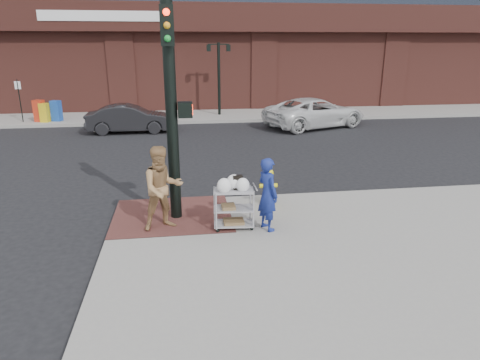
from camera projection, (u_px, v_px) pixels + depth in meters
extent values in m
plane|color=black|center=(199.00, 235.00, 9.59)|extent=(220.00, 220.00, 0.00)
cube|color=gray|center=(311.00, 87.00, 41.42)|extent=(65.00, 36.00, 0.15)
cube|color=#4E2725|center=(172.00, 215.00, 10.31)|extent=(2.80, 2.40, 0.01)
cylinder|color=black|center=(219.00, 79.00, 24.29)|extent=(0.16, 0.16, 4.00)
cube|color=black|center=(218.00, 44.00, 23.71)|extent=(1.20, 0.06, 0.06)
cube|color=black|center=(209.00, 48.00, 23.69)|extent=(0.22, 0.22, 0.35)
cube|color=black|center=(228.00, 48.00, 23.84)|extent=(0.22, 0.22, 0.35)
cylinder|color=black|center=(20.00, 101.00, 22.21)|extent=(0.05, 0.05, 2.20)
cylinder|color=black|center=(171.00, 112.00, 9.47)|extent=(0.26, 0.26, 5.00)
cube|color=black|center=(185.00, 110.00, 9.50)|extent=(0.32, 0.28, 0.34)
cube|color=#FF260C|center=(192.00, 110.00, 9.52)|extent=(0.02, 0.18, 0.22)
cube|color=black|center=(167.00, 26.00, 8.66)|extent=(0.28, 0.18, 0.80)
imported|color=navy|center=(268.00, 194.00, 9.32)|extent=(0.60, 0.70, 1.64)
imported|color=#9D7449|center=(163.00, 188.00, 9.33)|extent=(1.09, 0.96, 1.88)
imported|color=black|center=(130.00, 119.00, 20.45)|extent=(4.06, 1.46, 1.33)
imported|color=silver|center=(315.00, 113.00, 21.73)|extent=(5.85, 4.20, 1.48)
cube|color=#939297|center=(234.00, 191.00, 9.34)|extent=(0.92, 0.56, 0.03)
cube|color=#939297|center=(234.00, 208.00, 9.47)|extent=(0.92, 0.56, 0.03)
cube|color=#939297|center=(234.00, 223.00, 9.58)|extent=(0.92, 0.56, 0.03)
cube|color=black|center=(238.00, 183.00, 9.35)|extent=(0.21, 0.14, 0.31)
cube|color=brown|center=(228.00, 207.00, 9.44)|extent=(0.29, 0.33, 0.08)
cube|color=brown|center=(234.00, 221.00, 9.57)|extent=(0.45, 0.35, 0.07)
cylinder|color=#D5C711|center=(268.00, 203.00, 10.99)|extent=(0.32, 0.32, 0.09)
cylinder|color=#D5C711|center=(268.00, 188.00, 10.86)|extent=(0.23, 0.23, 0.71)
sphere|color=#D5C711|center=(269.00, 173.00, 10.74)|extent=(0.25, 0.25, 0.25)
cylinder|color=#D5C711|center=(268.00, 186.00, 10.84)|extent=(0.46, 0.10, 0.10)
cube|color=red|center=(39.00, 111.00, 22.48)|extent=(0.59, 0.56, 1.13)
cube|color=gold|center=(45.00, 113.00, 22.36)|extent=(0.48, 0.45, 0.98)
cube|color=#1948A7|center=(56.00, 111.00, 22.65)|extent=(0.55, 0.52, 1.08)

